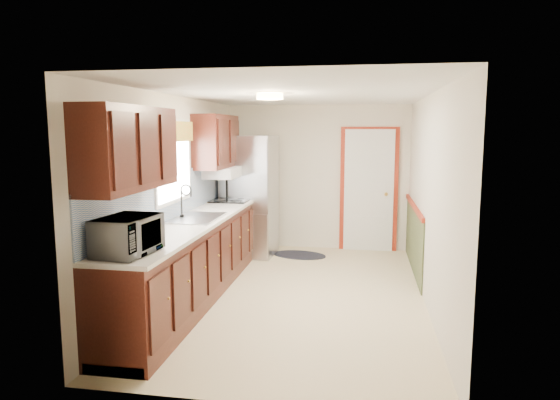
% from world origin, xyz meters
% --- Properties ---
extents(room_shell, '(3.20, 5.20, 2.52)m').
position_xyz_m(room_shell, '(0.00, 0.00, 1.20)').
color(room_shell, beige).
rests_on(room_shell, ground).
extents(kitchen_run, '(0.63, 4.00, 2.20)m').
position_xyz_m(kitchen_run, '(-1.24, -0.29, 0.81)').
color(kitchen_run, '#33110B').
rests_on(kitchen_run, ground).
extents(back_wall_trim, '(1.12, 2.30, 2.08)m').
position_xyz_m(back_wall_trim, '(0.99, 2.21, 0.89)').
color(back_wall_trim, maroon).
rests_on(back_wall_trim, ground).
extents(ceiling_fixture, '(0.30, 0.30, 0.06)m').
position_xyz_m(ceiling_fixture, '(-0.30, -0.20, 2.36)').
color(ceiling_fixture, '#FFD88C').
rests_on(ceiling_fixture, room_shell).
extents(microwave, '(0.37, 0.61, 0.40)m').
position_xyz_m(microwave, '(-1.20, -1.95, 1.14)').
color(microwave, white).
rests_on(microwave, kitchen_run).
extents(refrigerator, '(0.83, 0.81, 1.90)m').
position_xyz_m(refrigerator, '(-1.02, 1.85, 0.95)').
color(refrigerator, '#B7B7BC').
rests_on(refrigerator, ground).
extents(rug, '(0.96, 0.72, 0.01)m').
position_xyz_m(rug, '(-0.22, 1.90, 0.01)').
color(rug, black).
rests_on(rug, ground).
extents(cooktop, '(0.54, 0.65, 0.02)m').
position_xyz_m(cooktop, '(-1.19, 1.36, 0.95)').
color(cooktop, black).
rests_on(cooktop, kitchen_run).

